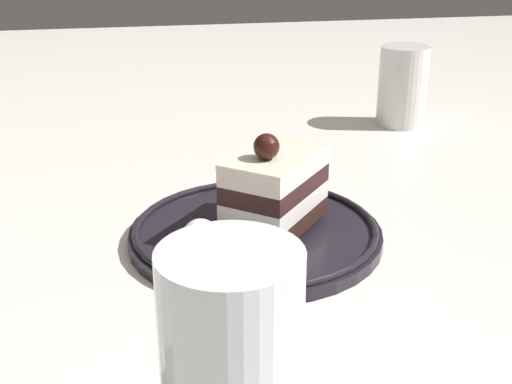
{
  "coord_description": "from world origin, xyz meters",
  "views": [
    {
      "loc": [
        -0.54,
        0.1,
        0.27
      ],
      "look_at": [
        -0.01,
        -0.0,
        0.05
      ],
      "focal_mm": 47.69,
      "sensor_mm": 36.0,
      "label": 1
    }
  ],
  "objects_px": {
    "dessert_plate": "(256,232)",
    "drink_glass_near": "(402,91)",
    "cake_slice": "(275,189)",
    "whipped_cream_dollop": "(201,240)",
    "drink_glass_far": "(232,368)",
    "fork": "(284,274)"
  },
  "relations": [
    {
      "from": "dessert_plate",
      "to": "fork",
      "type": "bearing_deg",
      "value": -178.41
    },
    {
      "from": "dessert_plate",
      "to": "drink_glass_far",
      "type": "relative_size",
      "value": 1.85
    },
    {
      "from": "whipped_cream_dollop",
      "to": "drink_glass_near",
      "type": "xyz_separation_m",
      "value": [
        0.36,
        -0.31,
        0.01
      ]
    },
    {
      "from": "whipped_cream_dollop",
      "to": "drink_glass_near",
      "type": "relative_size",
      "value": 0.32
    },
    {
      "from": "whipped_cream_dollop",
      "to": "drink_glass_far",
      "type": "height_order",
      "value": "drink_glass_far"
    },
    {
      "from": "drink_glass_far",
      "to": "whipped_cream_dollop",
      "type": "bearing_deg",
      "value": -1.71
    },
    {
      "from": "dessert_plate",
      "to": "cake_slice",
      "type": "relative_size",
      "value": 1.98
    },
    {
      "from": "cake_slice",
      "to": "drink_glass_far",
      "type": "distance_m",
      "value": 0.25
    },
    {
      "from": "dessert_plate",
      "to": "fork",
      "type": "xyz_separation_m",
      "value": [
        -0.09,
        -0.0,
        0.01
      ]
    },
    {
      "from": "cake_slice",
      "to": "fork",
      "type": "xyz_separation_m",
      "value": [
        -0.09,
        0.01,
        -0.03
      ]
    },
    {
      "from": "dessert_plate",
      "to": "drink_glass_near",
      "type": "height_order",
      "value": "drink_glass_near"
    },
    {
      "from": "whipped_cream_dollop",
      "to": "drink_glass_near",
      "type": "bearing_deg",
      "value": -40.85
    },
    {
      "from": "fork",
      "to": "drink_glass_far",
      "type": "relative_size",
      "value": 0.97
    },
    {
      "from": "drink_glass_near",
      "to": "drink_glass_far",
      "type": "height_order",
      "value": "drink_glass_far"
    },
    {
      "from": "cake_slice",
      "to": "whipped_cream_dollop",
      "type": "bearing_deg",
      "value": 124.84
    },
    {
      "from": "dessert_plate",
      "to": "drink_glass_near",
      "type": "bearing_deg",
      "value": -40.07
    },
    {
      "from": "dessert_plate",
      "to": "cake_slice",
      "type": "height_order",
      "value": "cake_slice"
    },
    {
      "from": "cake_slice",
      "to": "whipped_cream_dollop",
      "type": "height_order",
      "value": "cake_slice"
    },
    {
      "from": "fork",
      "to": "whipped_cream_dollop",
      "type": "bearing_deg",
      "value": 55.15
    },
    {
      "from": "cake_slice",
      "to": "fork",
      "type": "relative_size",
      "value": 0.96
    },
    {
      "from": "dessert_plate",
      "to": "drink_glass_far",
      "type": "xyz_separation_m",
      "value": [
        -0.24,
        0.06,
        0.05
      ]
    },
    {
      "from": "dessert_plate",
      "to": "cake_slice",
      "type": "xyz_separation_m",
      "value": [
        -0.01,
        -0.02,
        0.04
      ]
    }
  ]
}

